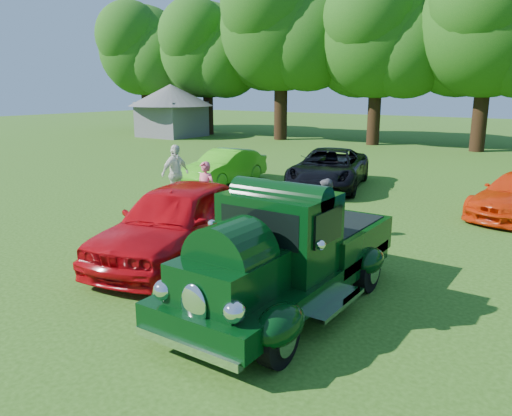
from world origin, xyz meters
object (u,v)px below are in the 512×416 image
Objects in this scene: back_car_black at (329,169)px; spectator_grey at (325,209)px; spectator_white at (175,174)px; spectator_pink at (205,191)px; red_convertible at (178,221)px; hero_pickup at (287,257)px; back_car_lime at (225,167)px; gazebo at (171,104)px.

spectator_grey is at bearing -80.13° from back_car_black.
spectator_white is at bearing -137.34° from back_car_black.
red_convertible is at bearing -61.39° from spectator_pink.
spectator_grey is at bearing 46.71° from red_convertible.
hero_pickup is at bearing -38.76° from spectator_pink.
back_car_black is (-0.83, 8.97, -0.11)m from red_convertible.
hero_pickup is 2.75× the size of spectator_white.
spectator_grey is 0.79× the size of spectator_white.
back_car_black is 2.78× the size of spectator_white.
spectator_grey is (1.91, 3.16, -0.10)m from red_convertible.
spectator_grey reaches higher than back_car_lime.
hero_pickup is 4.10m from spectator_grey.
gazebo reaches higher than spectator_pink.
hero_pickup is at bearing -25.49° from red_convertible.
spectator_pink is 1.10× the size of spectator_grey.
spectator_pink is at bearing -44.35° from gazebo.
gazebo reaches higher than back_car_lime.
hero_pickup reaches higher than back_car_black.
spectator_pink is at bearing 142.75° from hero_pickup.
back_car_lime is at bearing 16.30° from spectator_white.
back_car_lime is 20.07m from gazebo.
spectator_pink reaches higher than back_car_lime.
red_convertible is 3.69m from spectator_grey.
gazebo is at bearing 49.27° from spectator_white.
red_convertible is 5.62m from spectator_white.
spectator_white is 22.92m from gazebo.
spectator_pink reaches higher than back_car_black.
gazebo is (-19.73, 20.56, 1.56)m from red_convertible.
spectator_white reaches higher than back_car_black.
back_car_black is at bearing 172.51° from spectator_grey.
gazebo is (-18.90, 11.59, 1.68)m from back_car_black.
red_convertible is 3.31× the size of spectator_grey.
hero_pickup is 1.29× the size of back_car_lime.
back_car_black is 22.23m from gazebo.
red_convertible reaches higher than back_car_black.
red_convertible is 3.00× the size of spectator_pink.
hero_pickup reaches higher than back_car_lime.
spectator_pink is at bearing -113.72° from back_car_black.
back_car_lime is at bearing 120.30° from spectator_pink.
gazebo is at bearing 137.44° from back_car_lime.
spectator_pink is (2.85, -4.59, 0.16)m from back_car_lime.
back_car_lime is 3.99m from back_car_black.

